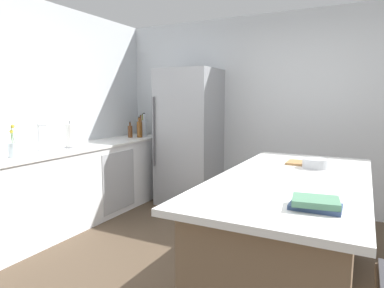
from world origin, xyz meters
TOP-DOWN VIEW (x-y plane):
  - ground_plane at (0.00, 0.00)m, footprint 7.20×7.20m
  - wall_rear at (0.00, 2.25)m, footprint 6.00×0.10m
  - wall_left at (-2.45, 0.00)m, footprint 0.10×6.00m
  - counter_run_left at (-2.10, 0.58)m, footprint 0.63×3.07m
  - kitchen_island at (0.50, 0.11)m, footprint 1.01×2.11m
  - refrigerator at (-1.26, 1.85)m, footprint 0.78×0.73m
  - sink_faucet at (-2.15, 0.10)m, footprint 0.15×0.05m
  - flower_vase at (-2.06, -0.27)m, footprint 0.09×0.09m
  - paper_towel_roll at (-2.07, 0.45)m, footprint 0.14×0.14m
  - olive_oil_bottle at (-2.16, 2.00)m, footprint 0.05×0.05m
  - vinegar_bottle at (-2.13, 1.91)m, footprint 0.06×0.06m
  - soda_bottle at (-2.00, 1.82)m, footprint 0.07×0.07m
  - whiskey_bottle at (-2.01, 1.71)m, footprint 0.08×0.08m
  - syrup_bottle at (-2.12, 1.62)m, footprint 0.07×0.07m
  - cookbook_stack at (0.74, -0.57)m, footprint 0.25×0.21m
  - mixing_bowl at (0.60, 0.52)m, footprint 0.20×0.20m
  - cutting_board at (0.51, 0.65)m, footprint 0.31×0.22m

SIDE VIEW (x-z plane):
  - ground_plane at x=0.00m, z-range 0.00..0.00m
  - counter_run_left at x=-2.10m, z-range 0.00..0.92m
  - kitchen_island at x=0.50m, z-range 0.01..0.93m
  - cutting_board at x=0.51m, z-range 0.92..0.94m
  - refrigerator at x=-1.26m, z-range 0.00..1.89m
  - cookbook_stack at x=0.74m, z-range 0.92..0.98m
  - mixing_bowl at x=0.60m, z-range 0.92..1.00m
  - flower_vase at x=-2.06m, z-range 0.85..1.17m
  - syrup_bottle at x=-2.12m, z-range 0.90..1.13m
  - whiskey_bottle at x=-2.01m, z-range 0.89..1.20m
  - vinegar_bottle at x=-2.13m, z-range 0.89..1.21m
  - paper_towel_roll at x=-2.07m, z-range 0.90..1.21m
  - olive_oil_bottle at x=-2.16m, z-range 0.89..1.22m
  - soda_bottle at x=-2.00m, z-range 0.88..1.24m
  - sink_faucet at x=-2.15m, z-range 0.93..1.23m
  - wall_rear at x=0.00m, z-range 0.00..2.60m
  - wall_left at x=-2.45m, z-range 0.00..2.60m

